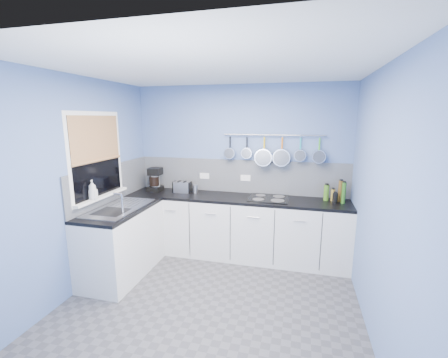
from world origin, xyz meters
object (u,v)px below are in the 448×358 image
at_px(toaster, 182,187).
at_px(hob, 269,198).
at_px(soap_bottle_b, 93,192).
at_px(canister, 195,189).
at_px(paper_towel, 155,181).
at_px(coffee_maker, 155,179).
at_px(soap_bottle_a, 92,190).

distance_m(toaster, hob, 1.33).
xyz_separation_m(soap_bottle_b, hob, (2.01, 1.10, -0.23)).
distance_m(soap_bottle_b, canister, 1.48).
height_order(paper_towel, canister, paper_towel).
distance_m(paper_towel, hob, 1.78).
bearing_deg(hob, coffee_maker, 178.40).
distance_m(soap_bottle_a, toaster, 1.36).
relative_size(paper_towel, canister, 2.46).
distance_m(paper_towel, coffee_maker, 0.03).
distance_m(coffee_maker, canister, 0.67).
relative_size(soap_bottle_b, hob, 0.31).
height_order(toaster, hob, toaster).
bearing_deg(paper_towel, soap_bottle_a, -101.44).
bearing_deg(canister, toaster, -172.87).
distance_m(paper_towel, canister, 0.66).
xyz_separation_m(toaster, canister, (0.20, 0.03, -0.02)).
relative_size(coffee_maker, canister, 3.00).
bearing_deg(soap_bottle_a, soap_bottle_b, 90.00).
bearing_deg(paper_towel, coffee_maker, -118.71).
relative_size(paper_towel, toaster, 1.15).
bearing_deg(coffee_maker, toaster, -1.87).
xyz_separation_m(soap_bottle_b, toaster, (0.69, 1.15, -0.15)).
bearing_deg(soap_bottle_b, toaster, 59.16).
bearing_deg(canister, hob, -3.90).
relative_size(soap_bottle_a, paper_towel, 0.82).
distance_m(coffee_maker, toaster, 0.47).
height_order(paper_towel, coffee_maker, coffee_maker).
bearing_deg(hob, paper_towel, 178.13).
bearing_deg(toaster, soap_bottle_a, -119.31).
relative_size(soap_bottle_a, toaster, 0.94).
xyz_separation_m(toaster, hob, (1.33, -0.05, -0.08)).
bearing_deg(canister, soap_bottle_a, -126.84).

